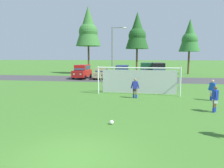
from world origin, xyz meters
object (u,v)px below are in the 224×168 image
soccer_ball (112,122)px  parked_car_slot_far_left (82,71)px  player_winger_left (212,90)px  soccer_goal (138,80)px  player_striker_near (135,88)px  street_lamp (114,54)px  parked_car_slot_center_right (158,71)px  parked_car_slot_center_left (122,72)px  parked_car_slot_center (147,70)px  player_midfield_center (215,99)px  parked_car_slot_left (102,73)px

soccer_ball → parked_car_slot_far_left: (-8.29, 22.21, 1.00)m
player_winger_left → soccer_goal: bearing=158.4°
player_striker_near → street_lamp: bearing=107.8°
player_striker_near → parked_car_slot_center_right: parked_car_slot_center_right is taller
parked_car_slot_center_left → parked_car_slot_center_right: (5.25, 0.53, 0.23)m
soccer_goal → parked_car_slot_center: 13.57m
soccer_ball → player_midfield_center: bearing=29.9°
parked_car_slot_center_left → street_lamp: 4.48m
street_lamp → soccer_goal: bearing=-66.7°
player_midfield_center → parked_car_slot_center_left: bearing=113.4°
player_winger_left → parked_car_slot_center_right: parked_car_slot_center_right is taller
parked_car_slot_left → parked_car_slot_far_left: bearing=177.1°
parked_car_slot_center_left → soccer_goal: bearing=-76.6°
soccer_ball → parked_car_slot_left: parked_car_slot_left is taller
player_winger_left → parked_car_slot_center: (-5.03, 15.86, 0.52)m
player_midfield_center → parked_car_slot_far_left: parked_car_slot_far_left is taller
parked_car_slot_left → parked_car_slot_center_left: size_ratio=0.91×
player_winger_left → parked_car_slot_center: bearing=107.6°
player_midfield_center → player_winger_left: bearing=76.3°
player_striker_near → parked_car_slot_center: parked_car_slot_center is taller
parked_car_slot_center → soccer_goal: bearing=-93.4°
parked_car_slot_center_left → parked_car_slot_center: size_ratio=0.97×
soccer_goal → player_winger_left: (5.83, -2.31, -0.47)m
player_midfield_center → parked_car_slot_center: parked_car_slot_center is taller
player_winger_left → parked_car_slot_center_left: size_ratio=0.35×
soccer_ball → player_winger_left: player_winger_left is taller
street_lamp → player_winger_left: bearing=-48.5°
soccer_goal → soccer_ball: bearing=-96.1°
player_midfield_center → parked_car_slot_center_right: parked_car_slot_center_right is taller
soccer_ball → parked_car_slot_center_left: parked_car_slot_center_left is taller
player_winger_left → parked_car_slot_left: 19.13m
soccer_ball → player_winger_left: 9.92m
parked_car_slot_far_left → player_winger_left: bearing=-44.9°
player_midfield_center → parked_car_slot_left: bearing=120.7°
parked_car_slot_far_left → parked_car_slot_center_right: bearing=-1.7°
parked_car_slot_far_left → street_lamp: 7.68m
soccer_ball → parked_car_slot_center_left: bearing=94.9°
player_striker_near → player_midfield_center: size_ratio=1.00×
soccer_goal → player_winger_left: 6.29m
player_striker_near → parked_car_slot_far_left: bearing=121.2°
soccer_ball → player_winger_left: (6.85, 7.15, 0.71)m
player_striker_near → player_winger_left: bearing=-0.6°
player_winger_left → parked_car_slot_center: 16.65m
player_striker_near → parked_car_slot_center_left: 14.36m
soccer_ball → player_midfield_center: player_midfield_center is taller
parked_car_slot_center_right → street_lamp: 7.66m
player_midfield_center → parked_car_slot_far_left: bearing=127.1°
player_striker_near → parked_car_slot_left: 16.00m
soccer_ball → parked_car_slot_left: size_ratio=0.05×
soccer_ball → player_midfield_center: (5.93, 3.40, 0.71)m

